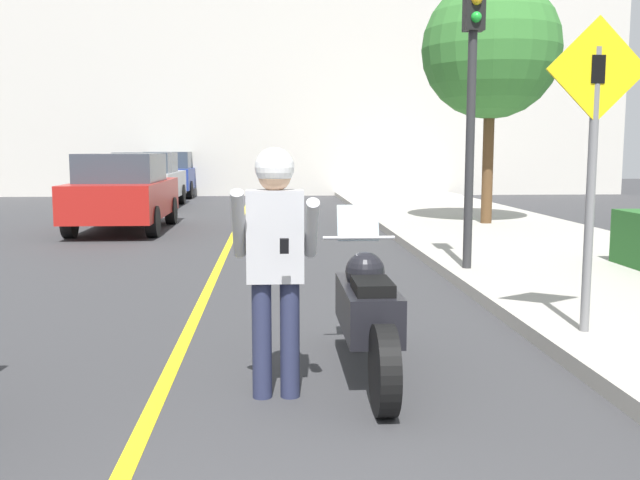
# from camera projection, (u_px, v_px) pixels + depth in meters

# --- Properties ---
(road_center_line) EXTENTS (0.12, 36.00, 0.01)m
(road_center_line) POSITION_uv_depth(u_px,v_px,m) (200.00, 307.00, 8.06)
(road_center_line) COLOR yellow
(road_center_line) RESTS_ON ground
(building_backdrop) EXTENTS (28.00, 1.20, 9.66)m
(building_backdrop) POSITION_uv_depth(u_px,v_px,m) (266.00, 69.00, 27.28)
(building_backdrop) COLOR beige
(building_backdrop) RESTS_ON ground
(motorcycle) EXTENTS (0.62, 2.36, 1.29)m
(motorcycle) POSITION_uv_depth(u_px,v_px,m) (367.00, 312.00, 5.60)
(motorcycle) COLOR black
(motorcycle) RESTS_ON ground
(person_biker) EXTENTS (0.59, 0.48, 1.79)m
(person_biker) POSITION_uv_depth(u_px,v_px,m) (275.00, 245.00, 4.99)
(person_biker) COLOR #282D4C
(person_biker) RESTS_ON ground
(crossing_sign) EXTENTS (0.91, 0.08, 2.76)m
(crossing_sign) POSITION_uv_depth(u_px,v_px,m) (593.00, 145.00, 6.21)
(crossing_sign) COLOR slate
(crossing_sign) RESTS_ON sidewalk_curb
(traffic_light) EXTENTS (0.26, 0.30, 3.94)m
(traffic_light) POSITION_uv_depth(u_px,v_px,m) (472.00, 66.00, 9.48)
(traffic_light) COLOR #2D2D30
(traffic_light) RESTS_ON sidewalk_curb
(street_tree) EXTENTS (3.00, 3.00, 5.28)m
(street_tree) POSITION_uv_depth(u_px,v_px,m) (491.00, 50.00, 15.37)
(street_tree) COLOR brown
(street_tree) RESTS_ON sidewalk_curb
(parked_car_red) EXTENTS (1.88, 4.20, 1.68)m
(parked_car_red) POSITION_uv_depth(u_px,v_px,m) (123.00, 192.00, 15.51)
(parked_car_red) COLOR black
(parked_car_red) RESTS_ON ground
(parked_car_silver) EXTENTS (1.88, 4.20, 1.68)m
(parked_car_silver) POSITION_uv_depth(u_px,v_px,m) (148.00, 180.00, 21.63)
(parked_car_silver) COLOR black
(parked_car_silver) RESTS_ON ground
(parked_car_blue) EXTENTS (1.88, 4.20, 1.68)m
(parked_car_blue) POSITION_uv_depth(u_px,v_px,m) (171.00, 174.00, 26.81)
(parked_car_blue) COLOR black
(parked_car_blue) RESTS_ON ground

